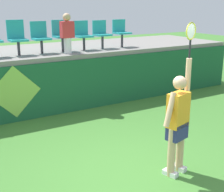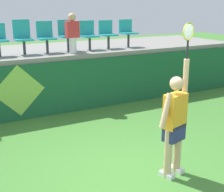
% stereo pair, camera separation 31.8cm
% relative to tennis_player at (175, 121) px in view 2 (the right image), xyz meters
% --- Properties ---
extents(ground_plane, '(40.00, 40.00, 0.00)m').
position_rel_tennis_player_xyz_m(ground_plane, '(-0.63, 0.26, -0.96)').
color(ground_plane, '#3D752D').
extents(court_back_wall, '(12.43, 0.20, 1.38)m').
position_rel_tennis_player_xyz_m(court_back_wall, '(-0.63, 3.97, -0.27)').
color(court_back_wall, '#195633').
rests_on(court_back_wall, ground_plane).
extents(spectator_platform, '(12.43, 2.90, 0.12)m').
position_rel_tennis_player_xyz_m(spectator_platform, '(-0.63, 5.37, 0.48)').
color(spectator_platform, gray).
rests_on(spectator_platform, court_back_wall).
extents(tennis_player, '(0.74, 0.35, 2.52)m').
position_rel_tennis_player_xyz_m(tennis_player, '(0.00, 0.00, 0.00)').
color(tennis_player, white).
rests_on(tennis_player, ground_plane).
extents(stadium_chair_3, '(0.44, 0.42, 0.89)m').
position_rel_tennis_player_xyz_m(stadium_chair_3, '(-1.24, 4.71, 1.02)').
color(stadium_chair_3, '#38383D').
rests_on(stadium_chair_3, spectator_platform).
extents(stadium_chair_4, '(0.44, 0.42, 0.83)m').
position_rel_tennis_player_xyz_m(stadium_chair_4, '(-0.63, 4.71, 1.00)').
color(stadium_chair_4, '#38383D').
rests_on(stadium_chair_4, spectator_platform).
extents(stadium_chair_5, '(0.44, 0.42, 0.85)m').
position_rel_tennis_player_xyz_m(stadium_chair_5, '(-0.04, 4.71, 1.02)').
color(stadium_chair_5, '#38383D').
rests_on(stadium_chair_5, spectator_platform).
extents(stadium_chair_6, '(0.44, 0.42, 0.81)m').
position_rel_tennis_player_xyz_m(stadium_chair_6, '(0.61, 4.71, 1.00)').
color(stadium_chair_6, '#38383D').
rests_on(stadium_chair_6, spectator_platform).
extents(stadium_chair_7, '(0.44, 0.42, 0.80)m').
position_rel_tennis_player_xyz_m(stadium_chair_7, '(1.21, 4.70, 1.00)').
color(stadium_chair_7, '#38383D').
rests_on(stadium_chair_7, spectator_platform).
extents(stadium_chair_8, '(0.44, 0.42, 0.81)m').
position_rel_tennis_player_xyz_m(stadium_chair_8, '(1.89, 4.70, 1.01)').
color(stadium_chair_8, '#38383D').
rests_on(stadium_chair_8, spectator_platform).
extents(spectator_0, '(0.34, 0.21, 1.05)m').
position_rel_tennis_player_xyz_m(spectator_0, '(-0.04, 4.30, 1.09)').
color(spectator_0, white).
rests_on(spectator_0, spectator_platform).
extents(wall_signage_mount, '(1.27, 0.01, 1.39)m').
position_rel_tennis_player_xyz_m(wall_signage_mount, '(-1.63, 3.86, -0.95)').
color(wall_signage_mount, '#195633').
rests_on(wall_signage_mount, ground_plane).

